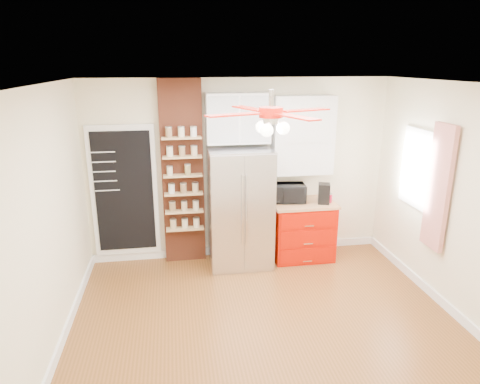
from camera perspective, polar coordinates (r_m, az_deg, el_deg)
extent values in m
plane|color=brown|center=(5.17, 3.56, -17.27)|extent=(4.50, 4.50, 0.00)
plane|color=white|center=(4.28, 4.24, 14.14)|extent=(4.50, 4.50, 0.00)
cube|color=beige|center=(6.43, -0.08, 2.95)|extent=(4.50, 0.02, 2.70)
cube|color=beige|center=(2.84, 13.25, -16.79)|extent=(4.50, 0.02, 2.70)
cube|color=beige|center=(4.63, -24.53, -4.32)|extent=(0.02, 4.00, 2.70)
cube|color=beige|center=(5.50, 27.41, -1.47)|extent=(0.02, 4.00, 2.70)
cube|color=white|center=(6.44, -15.16, 0.05)|extent=(0.95, 0.04, 1.95)
cube|color=black|center=(6.41, -15.18, -0.02)|extent=(0.82, 0.02, 1.78)
cube|color=brown|center=(6.28, -7.65, 2.45)|extent=(0.60, 0.16, 2.70)
cube|color=silver|center=(6.21, 0.00, -2.14)|extent=(0.90, 0.70, 1.75)
cube|color=white|center=(6.11, -0.30, 9.84)|extent=(0.90, 0.35, 0.70)
cube|color=#BA0E00|center=(6.63, 8.27, -5.18)|extent=(0.90, 0.60, 0.86)
cube|color=tan|center=(6.47, 8.44, -1.49)|extent=(0.94, 0.64, 0.04)
cube|color=white|center=(6.39, 8.37, 7.49)|extent=(0.90, 0.30, 1.15)
cube|color=white|center=(6.15, 22.67, 2.88)|extent=(0.04, 0.75, 1.05)
cube|color=red|center=(5.70, 24.95, 0.53)|extent=(0.06, 0.40, 1.55)
cylinder|color=silver|center=(4.29, 4.19, 12.14)|extent=(0.05, 0.05, 0.20)
cylinder|color=#B1170A|center=(4.31, 4.16, 10.55)|extent=(0.24, 0.24, 0.10)
sphere|color=white|center=(4.33, 4.11, 8.45)|extent=(0.13, 0.13, 0.13)
imported|color=black|center=(6.42, 6.50, -0.13)|extent=(0.51, 0.37, 0.27)
cube|color=black|center=(6.41, 11.12, -0.20)|extent=(0.21, 0.22, 0.30)
cylinder|color=#A40926|center=(6.50, 11.76, -0.81)|extent=(0.12, 0.12, 0.12)
cylinder|color=red|center=(6.54, 11.04, -0.65)|extent=(0.11, 0.11, 0.13)
cylinder|color=beige|center=(6.11, -9.35, 2.77)|extent=(0.11, 0.11, 0.12)
cylinder|color=#94824B|center=(6.10, -6.99, 2.95)|extent=(0.11, 0.11, 0.14)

